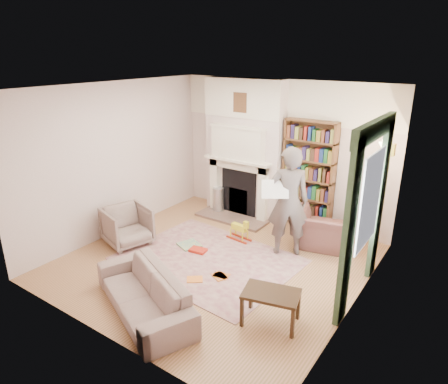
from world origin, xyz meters
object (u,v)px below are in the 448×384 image
Objects in this scene: sofa at (144,293)px; coffee_table at (271,308)px; armchair_reading at (325,230)px; paraffin_heater at (218,200)px; armchair_left at (127,226)px; bookcase at (309,170)px; man_reading at (288,202)px; rocking_horse at (239,230)px.

sofa reaches higher than coffee_table.
armchair_reading is 1.80× the size of paraffin_heater.
armchair_left reaches higher than paraffin_heater.
sofa is (-0.66, -3.73, -0.90)m from bookcase.
bookcase reaches higher than armchair_left.
man_reading is 2.28m from paraffin_heater.
coffee_table reaches higher than rocking_horse.
armchair_left is 2.08m from sofa.
sofa is 4.01× the size of rocking_horse.
man_reading is (2.49, 1.30, 0.59)m from armchair_left.
man_reading is 4.00× the size of rocking_horse.
man_reading is (0.16, -1.18, -0.24)m from bookcase.
man_reading is 1.18m from rocking_horse.
armchair_reading reaches higher than rocking_horse.
coffee_table is (0.84, -2.99, -0.95)m from bookcase.
coffee_table is (1.51, 0.73, -0.05)m from sofa.
coffee_table is (3.17, -0.51, -0.12)m from armchair_left.
rocking_horse is (-1.37, -0.65, -0.12)m from armchair_reading.
armchair_left is at bearing -102.50° from paraffin_heater.
bookcase is 1.21m from man_reading.
man_reading reaches higher than rocking_horse.
armchair_reading is 1.42× the size of coffee_table.
bookcase is 2.44× the size of armchair_left.
bookcase reaches higher than man_reading.
armchair_left reaches higher than rocking_horse.
bookcase is at bearing -25.93° from armchair_left.
sofa is at bearing -109.52° from armchair_left.
man_reading is 2.68× the size of coffee_table.
bookcase is 2.64× the size of coffee_table.
coffee_table is at bearing 50.08° from sofa.
sofa is at bearing -100.05° from bookcase.
bookcase reaches higher than rocking_horse.
rocking_horse is at bearing 117.92° from coffee_table.
rocking_horse is (-1.60, 1.76, -0.02)m from coffee_table.
armchair_left is 2.01m from rocking_horse.
armchair_reading is at bearing -5.39° from paraffin_heater.
armchair_reading is at bearing 92.08° from sofa.
armchair_reading is 3.50m from armchair_left.
paraffin_heater is at bearing 133.55° from sofa.
armchair_left is at bearing -134.73° from rocking_horse.
sofa is (1.67, -1.24, -0.07)m from armchair_left.
paraffin_heater is (-2.02, 0.83, -0.66)m from man_reading.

